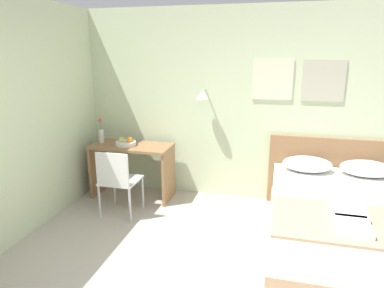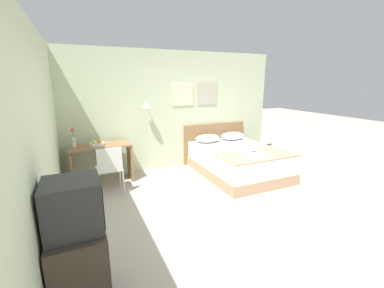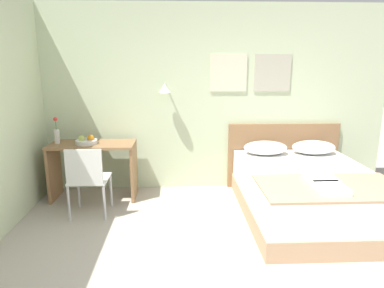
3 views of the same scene
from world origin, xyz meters
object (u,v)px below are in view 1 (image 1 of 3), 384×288
folded_towel_mid_bed (354,226)px  fruit_bowl (126,143)px  throw_blanket (358,224)px  desk (132,161)px  bed (343,223)px  desk_chair (117,178)px  pillow_left (307,164)px  flower_vase (101,134)px  headboard (332,173)px  pillow_right (366,168)px  folded_towel_near_foot (349,211)px

folded_towel_mid_bed → fruit_bowl: 3.08m
throw_blanket → desk: (-2.73, 1.32, -0.06)m
bed → desk_chair: desk_chair is taller
pillow_left → flower_vase: flower_vase is taller
headboard → pillow_right: 0.49m
throw_blanket → desk_chair: size_ratio=1.69×
bed → throw_blanket: bearing=-90.0°
folded_towel_near_foot → desk_chair: size_ratio=0.39×
folded_towel_near_foot → folded_towel_mid_bed: 0.29m
folded_towel_mid_bed → fruit_bowl: (-2.73, 1.42, 0.18)m
folded_towel_mid_bed → desk_chair: desk_chair is taller
pillow_right → throw_blanket: size_ratio=0.41×
pillow_left → pillow_right: 0.69m
headboard → pillow_right: size_ratio=2.71×
flower_vase → pillow_left: bearing=0.7°
folded_towel_near_foot → fruit_bowl: bearing=157.6°
pillow_right → throw_blanket: 1.41m
folded_towel_near_foot → folded_towel_mid_bed: size_ratio=1.06×
pillow_right → fruit_bowl: bearing=-178.5°
pillow_left → bed: bearing=-65.8°
bed → folded_towel_mid_bed: bearing=-95.2°
headboard → pillow_right: (0.34, -0.29, 0.19)m
pillow_left → desk: desk is taller
folded_towel_near_foot → desk: size_ratio=0.30×
pillow_right → desk: bearing=-179.2°
headboard → folded_towel_near_foot: (-0.05, -1.50, 0.15)m
headboard → folded_towel_mid_bed: 1.80m
headboard → pillow_right: bearing=-39.7°
fruit_bowl → headboard: bearing=7.5°
headboard → pillow_left: headboard is taller
bed → pillow_left: 0.93m
fruit_bowl → bed: bearing=-13.7°
bed → desk: size_ratio=1.80×
folded_towel_mid_bed → desk: desk is taller
pillow_left → throw_blanket: size_ratio=0.41×
bed → folded_towel_near_foot: folded_towel_near_foot is taller
folded_towel_mid_bed → desk_chair: bearing=162.4°
pillow_left → folded_towel_near_foot: bearing=-76.6°
headboard → desk_chair: headboard is taller
pillow_left → fruit_bowl: fruit_bowl is taller
pillow_left → pillow_right: same height
bed → folded_towel_near_foot: 0.57m
throw_blanket → desk_chair: 2.75m
bed → flower_vase: flower_vase is taller
headboard → throw_blanket: size_ratio=1.11×
folded_towel_mid_bed → fruit_bowl: size_ratio=1.13×
throw_blanket → folded_towel_near_foot: 0.16m
throw_blanket → folded_towel_mid_bed: 0.16m
throw_blanket → desk: 3.03m
flower_vase → bed: bearing=-12.9°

